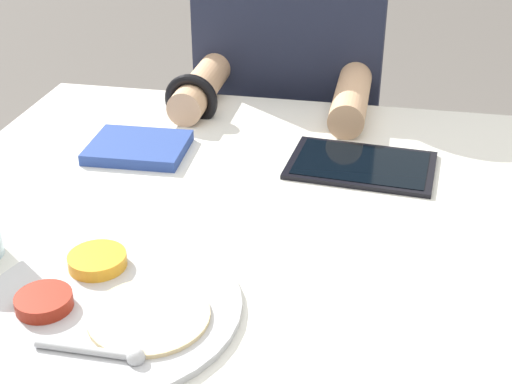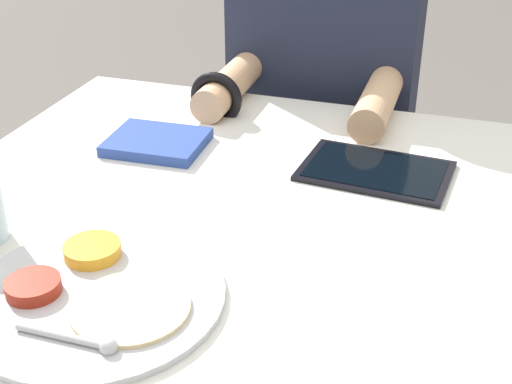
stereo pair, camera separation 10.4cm
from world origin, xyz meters
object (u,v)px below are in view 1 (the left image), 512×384
object	(u,v)px
thali_tray	(108,304)
person_diner	(288,147)
red_notebook	(138,148)
tablet_device	(361,165)

from	to	relation	value
thali_tray	person_diner	world-z (taller)	person_diner
red_notebook	person_diner	bearing A→B (deg)	66.57
thali_tray	person_diner	distance (m)	0.94
thali_tray	tablet_device	xyz separation A→B (m)	(0.29, 0.46, -0.00)
thali_tray	red_notebook	size ratio (longest dim) A/B	1.88
tablet_device	person_diner	distance (m)	0.53
thali_tray	red_notebook	world-z (taller)	thali_tray
thali_tray	red_notebook	bearing A→B (deg)	104.70
red_notebook	tablet_device	xyz separation A→B (m)	(0.40, 0.02, -0.00)
thali_tray	tablet_device	size ratio (longest dim) A/B	1.27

